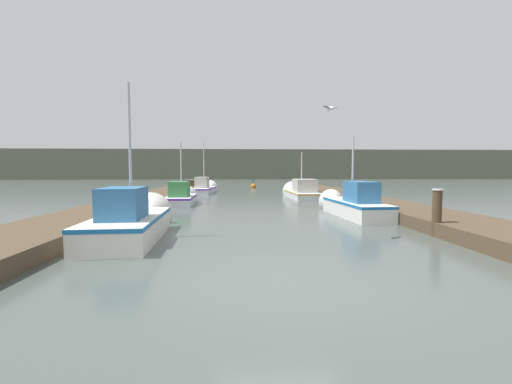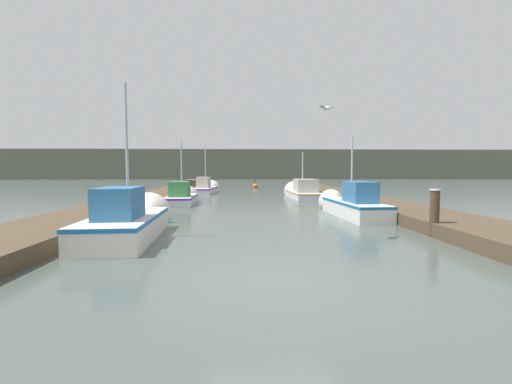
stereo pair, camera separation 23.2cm
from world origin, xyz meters
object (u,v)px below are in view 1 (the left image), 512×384
(fishing_boat_3, at_px, (300,191))
(mooring_piling_2, at_px, (193,185))
(fishing_boat_4, at_px, (205,188))
(fishing_boat_0, at_px, (134,220))
(mooring_piling_1, at_px, (188,187))
(fishing_boat_2, at_px, (182,197))
(fishing_boat_1, at_px, (351,204))
(seagull_lead, at_px, (330,108))
(mooring_piling_0, at_px, (437,213))
(mooring_piling_3, at_px, (190,186))
(channel_buoy, at_px, (253,186))

(fishing_boat_3, bearing_deg, mooring_piling_2, 134.85)
(fishing_boat_4, height_order, mooring_piling_2, fishing_boat_4)
(fishing_boat_0, height_order, mooring_piling_1, fishing_boat_0)
(fishing_boat_3, xyz_separation_m, mooring_piling_2, (-8.85, 8.32, 0.12))
(fishing_boat_0, distance_m, fishing_boat_2, 9.82)
(fishing_boat_1, bearing_deg, seagull_lead, -117.91)
(fishing_boat_3, height_order, mooring_piling_1, fishing_boat_3)
(fishing_boat_4, bearing_deg, fishing_boat_1, -58.41)
(fishing_boat_2, bearing_deg, fishing_boat_3, 27.46)
(mooring_piling_0, bearing_deg, fishing_boat_4, 113.82)
(mooring_piling_0, bearing_deg, mooring_piling_3, 117.44)
(fishing_boat_0, relative_size, seagull_lead, 10.79)
(fishing_boat_2, bearing_deg, fishing_boat_4, 85.86)
(fishing_boat_3, height_order, mooring_piling_3, fishing_boat_3)
(channel_buoy, bearing_deg, seagull_lead, -87.97)
(channel_buoy, distance_m, seagull_lead, 27.44)
(fishing_boat_0, relative_size, fishing_boat_1, 0.98)
(mooring_piling_0, height_order, mooring_piling_3, mooring_piling_0)
(mooring_piling_3, relative_size, seagull_lead, 2.26)
(fishing_boat_1, relative_size, mooring_piling_2, 5.41)
(fishing_boat_0, xyz_separation_m, mooring_piling_1, (-0.93, 17.39, 0.14))
(fishing_boat_2, height_order, seagull_lead, seagull_lead)
(fishing_boat_1, bearing_deg, fishing_boat_2, 142.96)
(fishing_boat_0, bearing_deg, mooring_piling_3, 89.52)
(mooring_piling_0, bearing_deg, fishing_boat_0, 176.09)
(fishing_boat_4, relative_size, mooring_piling_1, 4.98)
(mooring_piling_2, bearing_deg, fishing_boat_3, -43.22)
(fishing_boat_2, bearing_deg, fishing_boat_1, -35.56)
(fishing_boat_3, height_order, fishing_boat_4, fishing_boat_4)
(fishing_boat_1, distance_m, fishing_boat_3, 9.94)
(fishing_boat_2, relative_size, channel_buoy, 4.23)
(mooring_piling_2, distance_m, mooring_piling_3, 3.88)
(mooring_piling_3, bearing_deg, fishing_boat_3, -27.43)
(mooring_piling_3, xyz_separation_m, channel_buoy, (5.67, 7.70, -0.41))
(mooring_piling_0, distance_m, seagull_lead, 4.51)
(fishing_boat_2, distance_m, channel_buoy, 17.22)
(fishing_boat_0, height_order, fishing_boat_2, fishing_boat_0)
(fishing_boat_0, height_order, mooring_piling_0, fishing_boat_0)
(mooring_piling_2, height_order, mooring_piling_3, mooring_piling_3)
(fishing_boat_1, xyz_separation_m, fishing_boat_4, (-7.84, 15.13, -0.12))
(mooring_piling_3, bearing_deg, fishing_boat_0, -87.22)
(channel_buoy, bearing_deg, fishing_boat_1, -81.41)
(fishing_boat_3, distance_m, mooring_piling_1, 9.19)
(mooring_piling_0, height_order, mooring_piling_2, mooring_piling_0)
(fishing_boat_4, xyz_separation_m, channel_buoy, (4.50, 6.96, -0.20))
(mooring_piling_0, relative_size, mooring_piling_2, 1.38)
(fishing_boat_1, bearing_deg, fishing_boat_3, 89.50)
(fishing_boat_3, relative_size, mooring_piling_1, 5.15)
(mooring_piling_1, distance_m, channel_buoy, 10.60)
(mooring_piling_3, bearing_deg, fishing_boat_2, -85.23)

